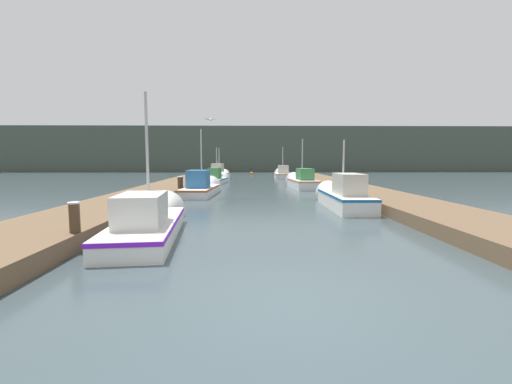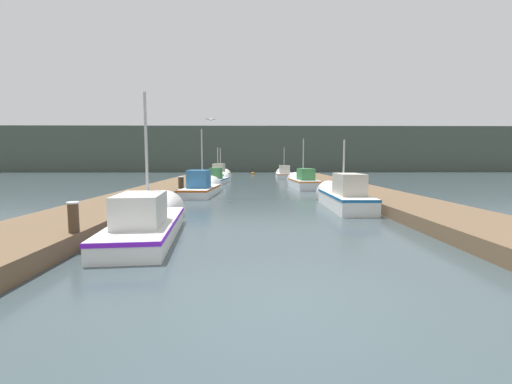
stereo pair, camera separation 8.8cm
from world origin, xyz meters
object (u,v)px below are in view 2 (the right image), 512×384
fishing_boat_1 (342,196)px  mooring_piling_1 (181,186)px  fishing_boat_3 (302,181)px  channel_buoy (253,173)px  mooring_piling_0 (74,226)px  fishing_boat_0 (151,219)px  fishing_boat_6 (284,174)px  fishing_boat_5 (221,175)px  fishing_boat_4 (219,179)px  fishing_boat_2 (203,187)px  seagull_lead (211,120)px

fishing_boat_1 → mooring_piling_1: (-8.22, 4.84, 0.06)m
fishing_boat_3 → channel_buoy: size_ratio=5.64×
fishing_boat_3 → mooring_piling_0: size_ratio=4.66×
fishing_boat_0 → fishing_boat_3: bearing=60.3°
fishing_boat_1 → fishing_boat_3: (-0.26, 10.26, -0.04)m
fishing_boat_0 → mooring_piling_1: size_ratio=5.52×
fishing_boat_6 → channel_buoy: bearing=115.8°
fishing_boat_6 → fishing_boat_1: bearing=-87.1°
fishing_boat_5 → mooring_piling_1: (-1.04, -15.03, 0.06)m
fishing_boat_0 → fishing_boat_6: bearing=71.1°
fishing_boat_4 → fishing_boat_3: bearing=-30.5°
fishing_boat_2 → channel_buoy: 26.39m
fishing_boat_0 → mooring_piling_1: fishing_boat_0 is taller
fishing_boat_3 → mooring_piling_0: 19.22m
fishing_boat_5 → channel_buoy: 12.42m
mooring_piling_1 → channel_buoy: (4.41, 26.98, -0.44)m
mooring_piling_0 → mooring_piling_1: bearing=89.5°
fishing_boat_6 → mooring_piling_0: (-8.00, -31.06, 0.20)m
fishing_boat_6 → channel_buoy: (-3.48, 7.94, -0.26)m
mooring_piling_0 → seagull_lead: size_ratio=2.12×
mooring_piling_0 → channel_buoy: size_ratio=1.21×
fishing_boat_3 → fishing_boat_5: fishing_boat_3 is taller
fishing_boat_1 → fishing_boat_2: (-7.04, 5.63, -0.08)m
fishing_boat_0 → channel_buoy: 37.12m
seagull_lead → mooring_piling_1: bearing=111.1°
fishing_boat_2 → fishing_boat_3: bearing=38.1°
mooring_piling_0 → mooring_piling_1: (0.11, 12.02, -0.02)m
mooring_piling_1 → fishing_boat_4: bearing=83.1°
channel_buoy → mooring_piling_1: bearing=-99.3°
fishing_boat_2 → mooring_piling_1: fishing_boat_2 is taller
fishing_boat_3 → fishing_boat_6: bearing=86.4°
fishing_boat_2 → fishing_boat_4: size_ratio=1.02×
fishing_boat_3 → channel_buoy: fishing_boat_3 is taller
fishing_boat_4 → fishing_boat_1: bearing=-59.9°
fishing_boat_3 → fishing_boat_6: fishing_boat_3 is taller
fishing_boat_1 → mooring_piling_0: (-8.33, -7.19, 0.08)m
fishing_boat_0 → seagull_lead: (0.93, 7.71, 3.77)m
fishing_boat_2 → fishing_boat_4: fishing_boat_2 is taller
mooring_piling_0 → seagull_lead: bearing=77.5°
fishing_boat_6 → mooring_piling_0: fishing_boat_6 is taller
fishing_boat_6 → fishing_boat_2: bearing=-108.1°
fishing_boat_6 → mooring_piling_0: size_ratio=4.93×
mooring_piling_0 → fishing_boat_6: bearing=75.6°
fishing_boat_2 → seagull_lead: 4.92m
fishing_boat_0 → fishing_boat_3: size_ratio=1.15×
fishing_boat_6 → seagull_lead: (-5.84, -21.33, 3.77)m
mooring_piling_0 → fishing_boat_5: bearing=87.6°
fishing_boat_4 → mooring_piling_0: size_ratio=4.80×
fishing_boat_3 → channel_buoy: bearing=95.4°
channel_buoy → seagull_lead: size_ratio=1.75×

